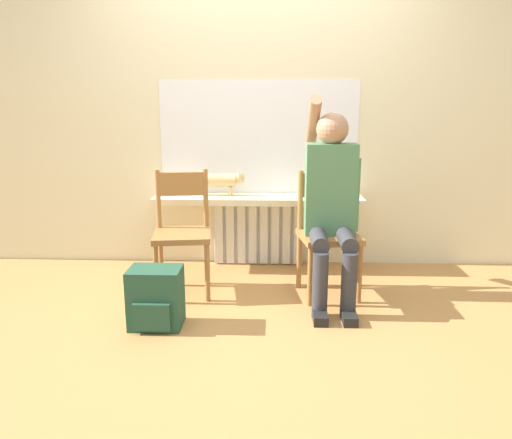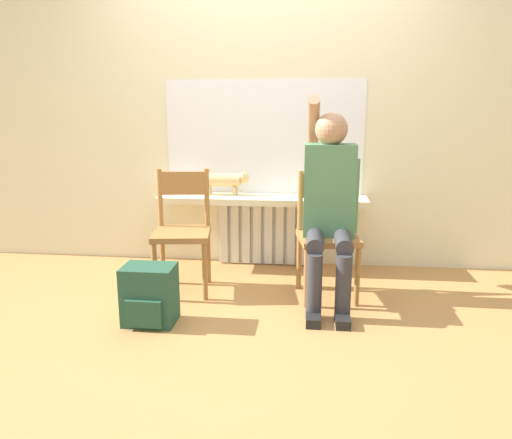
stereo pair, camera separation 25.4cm
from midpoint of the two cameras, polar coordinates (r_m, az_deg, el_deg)
ground_plane at (r=3.19m, az=-2.74°, el=-11.48°), size 12.00×12.00×0.00m
wall_with_window at (r=4.13m, az=-1.48°, el=13.44°), size 7.00×0.06×2.70m
radiator at (r=4.18m, az=-1.46°, el=-1.44°), size 0.75×0.08×0.55m
windowsill at (r=4.00m, az=-1.58°, el=2.31°), size 1.67×0.33×0.05m
window_glass at (r=4.10m, az=-1.48°, el=9.35°), size 1.60×0.01×0.91m
chair_left at (r=3.58m, az=-10.45°, el=-1.27°), size 0.44×0.44×0.87m
chair_right at (r=3.50m, az=6.15°, el=-1.44°), size 0.45×0.45×0.87m
person at (r=3.35m, az=6.49°, el=2.48°), size 0.36×0.95×1.39m
cat at (r=4.04m, az=-5.90°, el=4.47°), size 0.51×0.10×0.21m
backpack at (r=3.13m, az=-13.70°, el=-8.75°), size 0.31×0.26×0.37m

